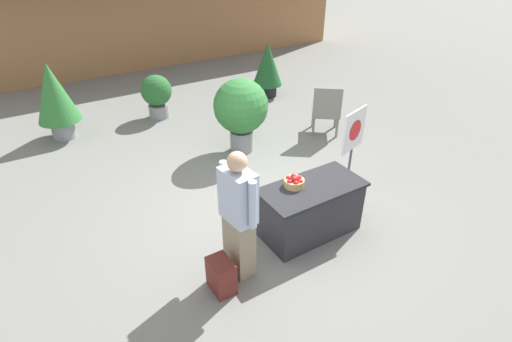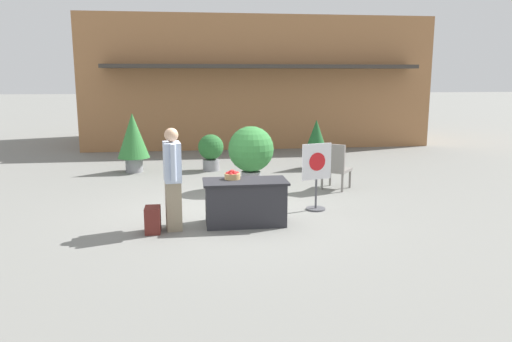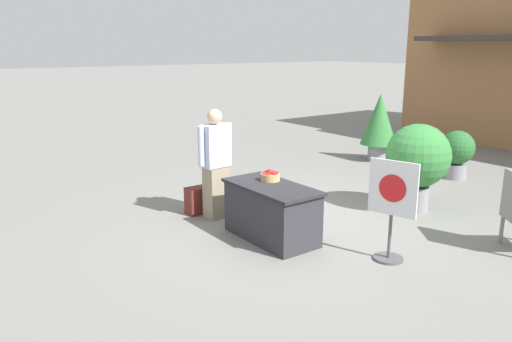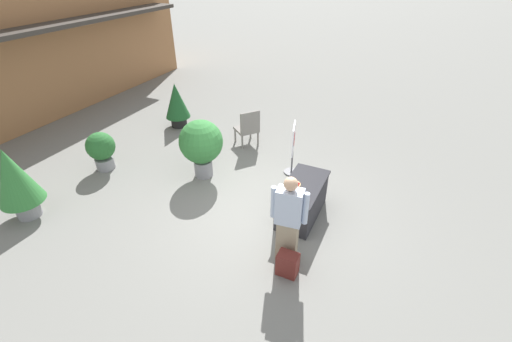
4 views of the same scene
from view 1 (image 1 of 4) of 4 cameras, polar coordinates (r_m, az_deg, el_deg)
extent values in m
plane|color=slate|center=(6.05, 1.35, -5.33)|extent=(120.00, 120.00, 0.00)
cube|color=#2D2D33|center=(5.46, 7.77, -5.63)|extent=(1.32, 0.66, 0.71)
cube|color=#242428|center=(5.25, 8.06, -2.35)|extent=(1.40, 0.70, 0.04)
cylinder|color=tan|center=(5.19, 5.47, -1.68)|extent=(0.26, 0.26, 0.10)
sphere|color=red|center=(5.21, 6.15, -1.01)|extent=(0.08, 0.08, 0.08)
sphere|color=#A30F14|center=(5.23, 5.40, -0.83)|extent=(0.08, 0.08, 0.08)
sphere|color=red|center=(5.19, 4.66, -1.08)|extent=(0.08, 0.08, 0.08)
sphere|color=red|center=(5.11, 4.83, -1.63)|extent=(0.08, 0.08, 0.08)
sphere|color=red|center=(5.10, 5.72, -1.80)|extent=(0.08, 0.08, 0.08)
sphere|color=red|center=(5.14, 6.32, -1.56)|extent=(0.08, 0.08, 0.08)
sphere|color=#A30F14|center=(5.14, 5.44, -1.08)|extent=(0.08, 0.08, 0.08)
sphere|color=red|center=(5.14, 5.72, -1.06)|extent=(0.08, 0.08, 0.08)
sphere|color=red|center=(5.12, 5.45, -1.19)|extent=(0.08, 0.08, 0.08)
cube|color=gray|center=(4.81, -2.39, -10.58)|extent=(0.28, 0.37, 0.80)
cube|color=silver|center=(4.37, -2.59, -3.58)|extent=(0.31, 0.45, 0.63)
sphere|color=tan|center=(4.14, -2.73, 1.33)|extent=(0.22, 0.22, 0.22)
cylinder|color=silver|center=(4.53, -4.55, -1.84)|extent=(0.09, 0.09, 0.58)
cylinder|color=silver|center=(4.18, -0.48, -4.89)|extent=(0.09, 0.09, 0.58)
cube|color=maroon|center=(4.74, -4.99, -14.65)|extent=(0.24, 0.34, 0.42)
cylinder|color=#4C4C51|center=(6.90, 12.93, -1.03)|extent=(0.36, 0.36, 0.03)
cylinder|color=#4C4C51|center=(6.75, 13.22, 1.05)|extent=(0.04, 0.04, 0.55)
cube|color=silver|center=(6.48, 13.86, 5.71)|extent=(0.58, 0.20, 0.67)
cylinder|color=red|center=(6.47, 14.01, 5.65)|extent=(0.32, 0.10, 0.34)
cylinder|color=gray|center=(8.60, 8.14, 7.56)|extent=(0.05, 0.05, 0.39)
cylinder|color=gray|center=(8.63, 11.28, 7.36)|extent=(0.05, 0.05, 0.39)
cylinder|color=gray|center=(8.17, 8.19, 6.25)|extent=(0.05, 0.05, 0.39)
cylinder|color=gray|center=(8.21, 11.49, 6.04)|extent=(0.05, 0.05, 0.39)
cube|color=gray|center=(8.31, 9.92, 8.24)|extent=(0.77, 0.77, 0.06)
cube|color=gray|center=(7.97, 10.20, 9.64)|extent=(0.47, 0.39, 0.57)
cylinder|color=gray|center=(9.24, -13.69, 8.33)|extent=(0.43, 0.43, 0.29)
sphere|color=#28662D|center=(9.08, -14.07, 11.10)|extent=(0.67, 0.67, 0.67)
cylinder|color=gray|center=(7.54, -2.08, 4.35)|extent=(0.42, 0.42, 0.40)
sphere|color=#337A38|center=(7.25, -2.18, 9.26)|extent=(0.99, 0.99, 0.99)
cylinder|color=gray|center=(8.91, -25.82, 5.45)|extent=(0.44, 0.44, 0.38)
cone|color=#337A38|center=(8.65, -26.98, 9.98)|extent=(0.81, 0.81, 1.15)
cylinder|color=black|center=(10.23, 1.62, 11.48)|extent=(0.47, 0.47, 0.30)
cone|color=#1E5628|center=(10.03, 1.67, 15.04)|extent=(0.72, 0.72, 1.02)
camera|label=2|loc=(5.32, 114.82, -28.24)|focal=35.00mm
camera|label=3|loc=(8.02, 62.68, 6.94)|focal=35.00mm
camera|label=4|loc=(3.06, -93.50, 17.38)|focal=24.00mm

